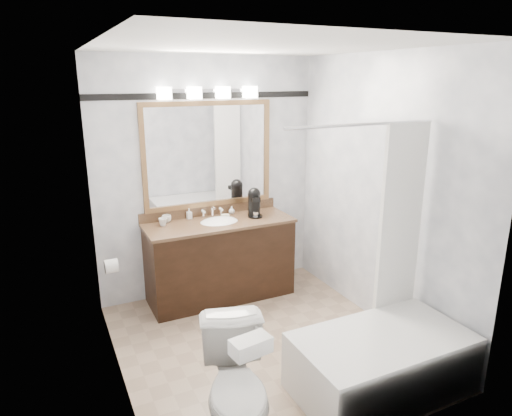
# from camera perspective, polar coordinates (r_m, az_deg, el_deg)

# --- Properties ---
(room) EXTENTS (2.42, 2.62, 2.52)m
(room) POSITION_cam_1_polar(r_m,az_deg,el_deg) (3.70, 0.91, -0.07)
(room) COLOR tan
(room) RESTS_ON ground
(vanity) EXTENTS (1.53, 0.58, 0.97)m
(vanity) POSITION_cam_1_polar(r_m,az_deg,el_deg) (4.85, -4.53, -6.27)
(vanity) COLOR black
(vanity) RESTS_ON ground
(mirror) EXTENTS (1.40, 0.04, 1.10)m
(mirror) POSITION_cam_1_polar(r_m,az_deg,el_deg) (4.80, -5.96, 6.63)
(mirror) COLOR olive
(mirror) RESTS_ON room
(vanity_light_bar) EXTENTS (1.02, 0.14, 0.12)m
(vanity_light_bar) POSITION_cam_1_polar(r_m,az_deg,el_deg) (4.69, -5.95, 14.19)
(vanity_light_bar) COLOR silver
(vanity_light_bar) RESTS_ON room
(accent_stripe) EXTENTS (2.40, 0.01, 0.06)m
(accent_stripe) POSITION_cam_1_polar(r_m,az_deg,el_deg) (4.75, -6.22, 13.80)
(accent_stripe) COLOR black
(accent_stripe) RESTS_ON room
(bathtub) EXTENTS (1.30, 0.75, 1.96)m
(bathtub) POSITION_cam_1_polar(r_m,az_deg,el_deg) (3.71, 15.48, -17.16)
(bathtub) COLOR white
(bathtub) RESTS_ON ground
(tp_roll) EXTENTS (0.11, 0.12, 0.12)m
(tp_roll) POSITION_cam_1_polar(r_m,az_deg,el_deg) (4.18, -17.64, -6.93)
(tp_roll) COLOR white
(tp_roll) RESTS_ON room
(toilet) EXTENTS (0.61, 0.83, 0.76)m
(toilet) POSITION_cam_1_polar(r_m,az_deg,el_deg) (3.10, -2.31, -21.69)
(toilet) COLOR white
(toilet) RESTS_ON ground
(tissue_box) EXTENTS (0.25, 0.16, 0.09)m
(tissue_box) POSITION_cam_1_polar(r_m,az_deg,el_deg) (2.70, -0.66, -16.86)
(tissue_box) COLOR white
(tissue_box) RESTS_ON toilet
(coffee_maker) EXTENTS (0.16, 0.20, 0.31)m
(coffee_maker) POSITION_cam_1_polar(r_m,az_deg,el_deg) (4.84, -0.22, 0.82)
(coffee_maker) COLOR black
(coffee_maker) RESTS_ON vanity
(cup_left) EXTENTS (0.12, 0.12, 0.07)m
(cup_left) POSITION_cam_1_polar(r_m,az_deg,el_deg) (4.74, -11.11, -1.32)
(cup_left) COLOR white
(cup_left) RESTS_ON vanity
(cup_right) EXTENTS (0.11, 0.11, 0.08)m
(cup_right) POSITION_cam_1_polar(r_m,az_deg,el_deg) (4.64, -11.56, -1.71)
(cup_right) COLOR white
(cup_right) RESTS_ON vanity
(soap_bottle_a) EXTENTS (0.05, 0.05, 0.11)m
(soap_bottle_a) POSITION_cam_1_polar(r_m,az_deg,el_deg) (4.81, -8.36, -0.71)
(soap_bottle_a) COLOR white
(soap_bottle_a) RESTS_ON vanity
(soap_bottle_b) EXTENTS (0.07, 0.07, 0.08)m
(soap_bottle_b) POSITION_cam_1_polar(r_m,az_deg,el_deg) (4.95, -3.07, -0.26)
(soap_bottle_b) COLOR white
(soap_bottle_b) RESTS_ON vanity
(soap_bar) EXTENTS (0.09, 0.07, 0.03)m
(soap_bar) POSITION_cam_1_polar(r_m,az_deg,el_deg) (4.85, -3.88, -0.96)
(soap_bar) COLOR beige
(soap_bar) RESTS_ON vanity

